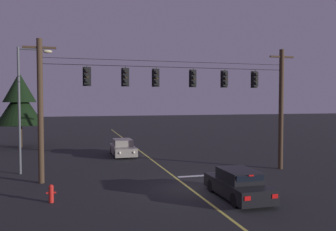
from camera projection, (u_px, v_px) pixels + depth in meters
ground_plane at (190, 188)px, 18.35m from camera, size 180.00×180.00×0.00m
lane_centre_stripe at (151, 159)px, 27.35m from camera, size 0.14×60.00×0.01m
stop_bar_paint at (204, 175)px, 21.49m from camera, size 3.40×0.36×0.01m
signal_span_assembly at (172, 108)px, 21.39m from camera, size 17.27×0.32×8.15m
traffic_light_leftmost at (87, 76)px, 19.92m from camera, size 0.48×0.41×1.22m
traffic_light_left_inner at (126, 77)px, 20.52m from camera, size 0.48×0.41×1.22m
traffic_light_centre at (156, 77)px, 21.02m from camera, size 0.48×0.41×1.22m
traffic_light_right_inner at (193, 78)px, 21.66m from camera, size 0.48×0.41×1.22m
traffic_light_rightmost at (225, 79)px, 22.23m from camera, size 0.48×0.41×1.22m
traffic_light_far_right at (255, 79)px, 22.81m from camera, size 0.48×0.41×1.22m
car_waiting_near_lane at (238, 185)px, 16.51m from camera, size 1.80×4.33×1.39m
car_oncoming_lead at (123, 148)px, 29.28m from camera, size 1.80×4.42×1.39m
street_lamp_corner at (24, 98)px, 21.79m from camera, size 2.11×0.30×8.06m
tree_verge_far at (20, 101)px, 34.40m from camera, size 4.57×4.57×7.50m
fire_hydrant at (51, 193)px, 15.75m from camera, size 0.44×0.22×0.84m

